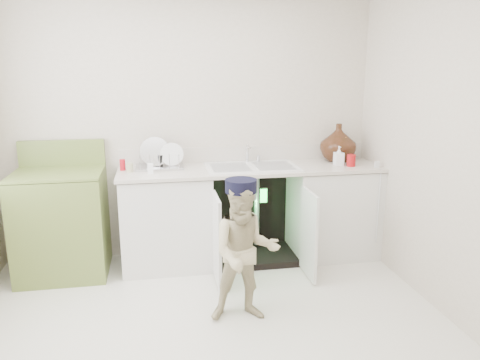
% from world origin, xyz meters
% --- Properties ---
extents(ground, '(3.50, 3.50, 0.00)m').
position_xyz_m(ground, '(0.00, 0.00, 0.00)').
color(ground, silver).
rests_on(ground, ground).
extents(room_shell, '(6.00, 5.50, 1.26)m').
position_xyz_m(room_shell, '(0.00, 0.00, 1.25)').
color(room_shell, beige).
rests_on(room_shell, ground).
extents(counter_run, '(2.44, 1.02, 1.27)m').
position_xyz_m(counter_run, '(0.59, 1.21, 0.48)').
color(counter_run, silver).
rests_on(counter_run, ground).
extents(avocado_stove, '(0.75, 0.65, 1.16)m').
position_xyz_m(avocado_stove, '(-1.16, 1.18, 0.48)').
color(avocado_stove, olive).
rests_on(avocado_stove, ground).
extents(repair_worker, '(0.60, 0.96, 1.05)m').
position_xyz_m(repair_worker, '(0.28, 0.12, 0.53)').
color(repair_worker, beige).
rests_on(repair_worker, ground).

